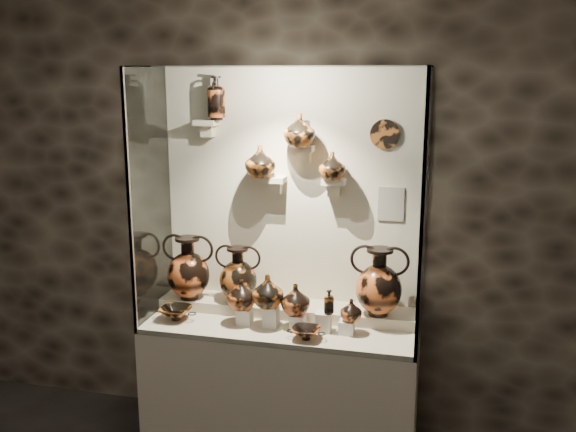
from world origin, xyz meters
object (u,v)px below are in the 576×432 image
object	(u,v)px
jug_c	(296,299)
jug_e	(351,310)
amphora_right	(379,282)
ovoid_vase_c	(332,166)
kylix_left	(176,312)
ovoid_vase_b	(299,130)
amphora_left	(188,268)
kylix_right	(306,332)
ovoid_vase_a	(260,161)
amphora_mid	(238,274)
jug_a	(241,294)
lekythos_tall	(216,95)
jug_b	(268,291)
lekythos_small	(329,300)

from	to	relation	value
jug_c	jug_e	size ratio (longest dim) A/B	1.39
amphora_right	ovoid_vase_c	xyz separation A→B (m)	(-0.32, 0.09, 0.69)
amphora_right	kylix_left	distance (m)	1.29
jug_e	kylix_left	bearing A→B (deg)	178.28
ovoid_vase_b	amphora_left	bearing A→B (deg)	-153.47
jug_c	kylix_right	xyz separation A→B (m)	(0.10, -0.16, -0.14)
ovoid_vase_a	ovoid_vase_b	xyz separation A→B (m)	(0.25, -0.00, 0.20)
amphora_right	ovoid_vase_b	bearing A→B (deg)	179.17
jug_c	ovoid_vase_a	bearing A→B (deg)	120.63
amphora_mid	ovoid_vase_a	distance (m)	0.75
ovoid_vase_c	ovoid_vase_a	bearing A→B (deg)	-175.39
jug_a	lekythos_tall	xyz separation A→B (m)	(-0.24, 0.29, 1.20)
kylix_right	lekythos_tall	distance (m)	1.57
amphora_left	amphora_mid	world-z (taller)	amphora_left
amphora_mid	amphora_right	bearing A→B (deg)	-8.44
kylix_left	ovoid_vase_b	world-z (taller)	ovoid_vase_b
jug_b	amphora_mid	bearing A→B (deg)	143.23
amphora_right	jug_a	world-z (taller)	amphora_right
jug_e	ovoid_vase_a	xyz separation A→B (m)	(-0.63, 0.24, 0.84)
jug_c	amphora_right	bearing A→B (deg)	-2.31
lekythos_tall	ovoid_vase_a	xyz separation A→B (m)	(0.29, -0.03, -0.40)
amphora_mid	jug_b	size ratio (longest dim) A/B	1.80
jug_e	ovoid_vase_a	bearing A→B (deg)	154.90
amphora_mid	ovoid_vase_c	size ratio (longest dim) A/B	2.13
amphora_right	lekythos_small	world-z (taller)	amphora_right
amphora_right	kylix_right	world-z (taller)	amphora_right
kylix_left	ovoid_vase_c	xyz separation A→B (m)	(0.94, 0.30, 0.92)
lekythos_tall	ovoid_vase_b	size ratio (longest dim) A/B	1.52
kylix_right	jug_e	bearing A→B (deg)	13.11
jug_a	kylix_left	distance (m)	0.45
jug_a	ovoid_vase_c	xyz separation A→B (m)	(0.51, 0.27, 0.78)
amphora_right	jug_a	bearing A→B (deg)	-160.58
kylix_left	amphora_left	bearing A→B (deg)	102.82
amphora_left	lekythos_tall	xyz separation A→B (m)	(0.18, 0.11, 1.11)
kylix_left	lekythos_tall	xyz separation A→B (m)	(0.19, 0.32, 1.34)
amphora_mid	kylix_left	bearing A→B (deg)	-152.06
jug_b	ovoid_vase_b	size ratio (longest dim) A/B	1.01
amphora_mid	lekythos_small	bearing A→B (deg)	-25.03
amphora_mid	jug_a	bearing A→B (deg)	-74.03
jug_b	lekythos_small	distance (m)	0.38
amphora_left	jug_e	size ratio (longest dim) A/B	3.10
jug_a	jug_b	xyz separation A→B (m)	(0.17, -0.01, 0.03)
lekythos_tall	jug_e	bearing A→B (deg)	-29.35
jug_b	kylix_left	distance (m)	0.62
lekythos_small	lekythos_tall	bearing A→B (deg)	151.33
lekythos_tall	kylix_left	bearing A→B (deg)	-133.04
ovoid_vase_b	lekythos_tall	bearing A→B (deg)	-162.77
jug_e	kylix_right	world-z (taller)	jug_e
amphora_right	ovoid_vase_a	world-z (taller)	ovoid_vase_a
amphora_left	jug_b	bearing A→B (deg)	-17.65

